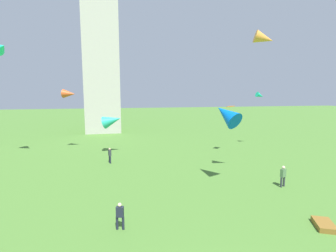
# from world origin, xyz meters

# --- Properties ---
(person_0) EXTENTS (0.47, 0.33, 1.56)m
(person_0) POSITION_xyz_m (-3.88, 7.37, 0.88)
(person_0) COLOR #1E2333
(person_0) RESTS_ON ground_plane
(person_1) EXTENTS (0.52, 0.41, 1.75)m
(person_1) POSITION_xyz_m (9.18, 11.17, 0.99)
(person_1) COLOR #2D3338
(person_1) RESTS_ON ground_plane
(person_2) EXTENTS (0.35, 0.51, 1.68)m
(person_2) POSITION_xyz_m (-4.76, 21.13, 0.95)
(person_2) COLOR #1E2333
(person_2) RESTS_ON ground_plane
(kite_flying_0) EXTENTS (1.89, 1.51, 1.37)m
(kite_flying_0) POSITION_xyz_m (7.59, 12.32, 11.84)
(kite_flying_0) COLOR orange
(kite_flying_1) EXTENTS (1.24, 0.76, 1.05)m
(kite_flying_1) POSITION_xyz_m (15.74, 25.58, 7.22)
(kite_flying_1) COLOR #18B891
(kite_flying_2) EXTENTS (2.40, 2.92, 2.30)m
(kite_flying_2) POSITION_xyz_m (4.81, 12.75, 5.88)
(kite_flying_2) COLOR blue
(kite_flying_3) EXTENTS (2.23, 2.30, 1.53)m
(kite_flying_3) POSITION_xyz_m (-15.75, 24.31, 12.34)
(kite_flying_3) COLOR #1ED4AE
(kite_flying_4) EXTENTS (1.27, 1.25, 0.16)m
(kite_flying_4) POSITION_xyz_m (9.87, 22.51, 5.93)
(kite_flying_4) COLOR #BC6616
(kite_flying_5) EXTENTS (1.91, 1.61, 1.19)m
(kite_flying_5) POSITION_xyz_m (-9.83, 28.18, 7.47)
(kite_flying_5) COLOR #D05021
(kite_flying_6) EXTENTS (2.89, 2.26, 2.11)m
(kite_flying_6) POSITION_xyz_m (-4.45, 25.41, 4.20)
(kite_flying_6) COLOR #27B29A
(kite_bundle_0) EXTENTS (1.48, 1.73, 0.31)m
(kite_bundle_0) POSITION_xyz_m (7.50, 5.22, 0.15)
(kite_bundle_0) COLOR brown
(kite_bundle_0) RESTS_ON ground_plane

